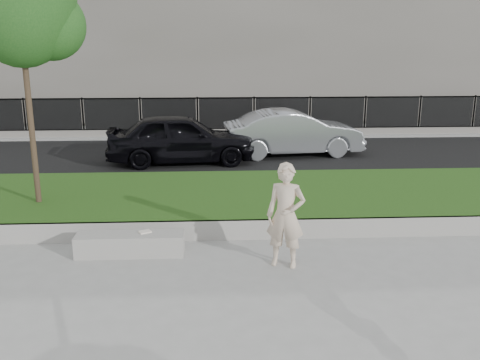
{
  "coord_description": "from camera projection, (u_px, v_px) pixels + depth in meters",
  "views": [
    {
      "loc": [
        -0.03,
        -8.76,
        3.83
      ],
      "look_at": [
        0.49,
        1.2,
        1.16
      ],
      "focal_mm": 40.0,
      "sensor_mm": 36.0,
      "label": 1
    }
  ],
  "objects": [
    {
      "name": "street",
      "position": [
        214.0,
        157.0,
        17.63
      ],
      "size": [
        34.0,
        7.0,
        0.04
      ],
      "primitive_type": "cube",
      "color": "black",
      "rests_on": "ground"
    },
    {
      "name": "car_dark",
      "position": [
        181.0,
        138.0,
        16.53
      ],
      "size": [
        4.66,
        2.16,
        1.55
      ],
      "primitive_type": "imported",
      "rotation": [
        0.0,
        0.0,
        1.64
      ],
      "color": "black",
      "rests_on": "street"
    },
    {
      "name": "iron_fence",
      "position": [
        213.0,
        124.0,
        20.87
      ],
      "size": [
        32.0,
        0.3,
        1.5
      ],
      "color": "slate",
      "rests_on": "far_pavement"
    },
    {
      "name": "far_pavement",
      "position": [
        213.0,
        132.0,
        21.96
      ],
      "size": [
        34.0,
        3.0,
        0.12
      ],
      "primitive_type": "cube",
      "color": "gray",
      "rests_on": "ground"
    },
    {
      "name": "stone_bench",
      "position": [
        130.0,
        244.0,
        9.69
      ],
      "size": [
        1.94,
        0.49,
        0.4
      ],
      "primitive_type": "cube",
      "color": "gray",
      "rests_on": "ground"
    },
    {
      "name": "ground",
      "position": [
        216.0,
        261.0,
        9.44
      ],
      "size": [
        90.0,
        90.0,
        0.0
      ],
      "primitive_type": "plane",
      "color": "gray",
      "rests_on": "ground"
    },
    {
      "name": "grass_bank",
      "position": [
        215.0,
        201.0,
        12.28
      ],
      "size": [
        34.0,
        4.0,
        0.4
      ],
      "primitive_type": "cube",
      "color": "black",
      "rests_on": "ground"
    },
    {
      "name": "building_facade",
      "position": [
        212.0,
        14.0,
        27.44
      ],
      "size": [
        34.0,
        10.0,
        10.0
      ],
      "primitive_type": "cube",
      "color": "#646058",
      "rests_on": "ground"
    },
    {
      "name": "car_silver",
      "position": [
        293.0,
        133.0,
        17.64
      ],
      "size": [
        4.68,
        2.1,
        1.49
      ],
      "primitive_type": "imported",
      "rotation": [
        0.0,
        0.0,
        1.69
      ],
      "color": "#94989C",
      "rests_on": "street"
    },
    {
      "name": "man",
      "position": [
        286.0,
        215.0,
        9.06
      ],
      "size": [
        0.77,
        0.62,
        1.81
      ],
      "primitive_type": "imported",
      "rotation": [
        0.0,
        0.0,
        -0.33
      ],
      "color": "beige",
      "rests_on": "ground"
    },
    {
      "name": "book",
      "position": [
        145.0,
        232.0,
        9.72
      ],
      "size": [
        0.26,
        0.23,
        0.02
      ],
      "primitive_type": "cube",
      "rotation": [
        0.0,
        0.0,
        0.48
      ],
      "color": "white",
      "rests_on": "stone_bench"
    },
    {
      "name": "grass_kerb",
      "position": [
        215.0,
        230.0,
        10.39
      ],
      "size": [
        34.0,
        0.08,
        0.4
      ],
      "primitive_type": "cube",
      "color": "gray",
      "rests_on": "ground"
    }
  ]
}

